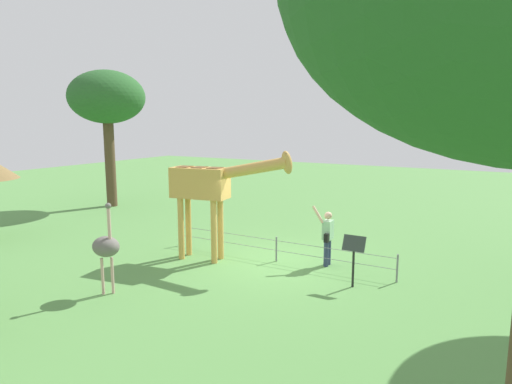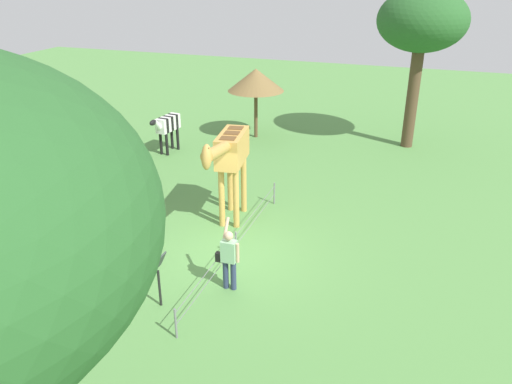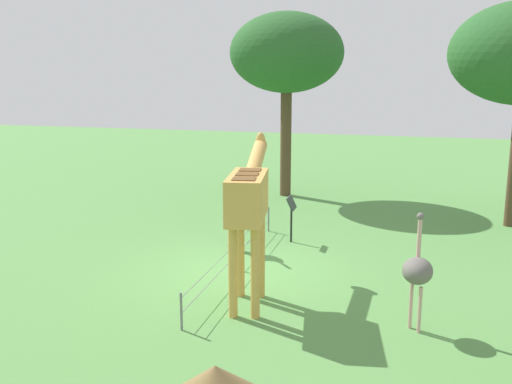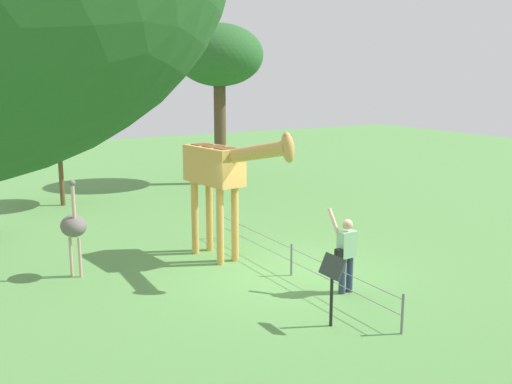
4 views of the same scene
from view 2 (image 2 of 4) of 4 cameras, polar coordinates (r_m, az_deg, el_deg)
ground_plane at (r=13.93m, az=-2.85°, el=-7.14°), size 60.00×60.00×0.00m
giraffe at (r=14.71m, az=-2.98°, el=4.18°), size 3.76×1.03×3.36m
visitor at (r=12.15m, az=-3.11°, el=-7.30°), size 0.56×0.58×1.76m
zebra at (r=21.37m, az=-10.02°, el=7.40°), size 1.82×0.57×1.66m
ostrich at (r=17.04m, az=-12.80°, el=2.77°), size 0.70×0.56×2.25m
shade_hut_near at (r=20.39m, az=-20.56°, el=9.80°), size 3.19×3.19×3.17m
shade_hut_far at (r=22.71m, az=-0.02°, el=12.57°), size 2.51×2.51×3.12m
tree_west at (r=22.08m, az=18.31°, el=17.76°), size 3.58×3.58×6.51m
info_sign at (r=11.74m, az=-11.06°, el=-8.75°), size 0.56×0.21×1.32m
wire_fence at (r=13.68m, az=-2.29°, el=-5.80°), size 7.05×0.05×0.75m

